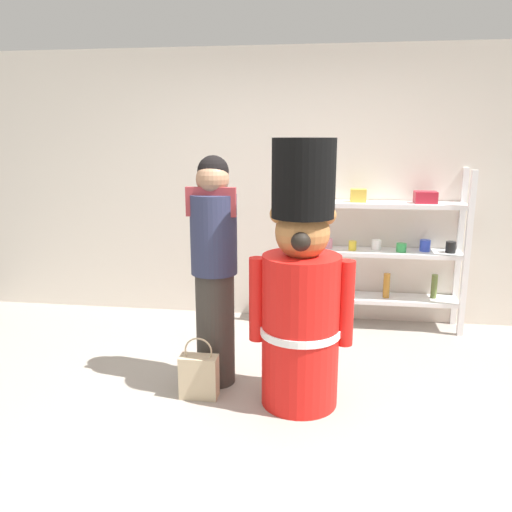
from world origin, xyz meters
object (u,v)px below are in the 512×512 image
merchandise_shelf (390,249)px  person_shopper (214,267)px  teddy_bear_guard (301,292)px  shopping_bag (199,376)px

merchandise_shelf → person_shopper: 1.93m
merchandise_shelf → person_shopper: bearing=-135.2°
teddy_bear_guard → shopping_bag: (-0.70, -0.03, -0.63)m
teddy_bear_guard → person_shopper: teddy_bear_guard is taller
teddy_bear_guard → merchandise_shelf: bearing=65.0°
merchandise_shelf → person_shopper: person_shopper is taller
merchandise_shelf → teddy_bear_guard: teddy_bear_guard is taller
merchandise_shelf → teddy_bear_guard: size_ratio=0.84×
shopping_bag → person_shopper: bearing=75.3°
person_shopper → shopping_bag: 0.77m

